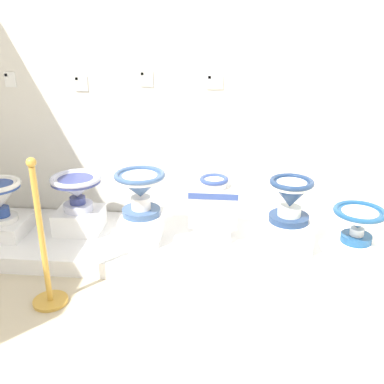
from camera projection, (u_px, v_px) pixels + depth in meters
name	position (u px, v px, depth m)	size (l,w,h in m)	color
wall_back	(183.00, 57.00, 3.66)	(4.45, 0.06, 3.10)	silver
display_platform	(177.00, 245.00, 3.73)	(3.51, 0.94, 0.14)	white
plinth_block_central_ornate	(4.00, 227.00, 3.74)	(0.38, 0.38, 0.13)	white
plinth_block_slender_white	(80.00, 220.00, 3.80)	(0.38, 0.34, 0.19)	white
antique_toilet_slender_white	(76.00, 187.00, 3.69)	(0.42, 0.42, 0.31)	silver
plinth_block_tall_cobalt	(142.00, 226.00, 3.65)	(0.32, 0.35, 0.22)	white
antique_toilet_tall_cobalt	(140.00, 187.00, 3.53)	(0.41, 0.41, 0.36)	#3D5B8A
plinth_block_leftmost	(213.00, 229.00, 3.72)	(0.29, 0.32, 0.12)	white
antique_toilet_leftmost	(214.00, 201.00, 3.62)	(0.40, 0.25, 0.40)	white
plinth_block_broad_patterned	(287.00, 234.00, 3.52)	(0.34, 0.39, 0.23)	white
antique_toilet_broad_patterned	(291.00, 196.00, 3.40)	(0.34, 0.34, 0.34)	navy
plinth_block_pale_glazed	(355.00, 244.00, 3.55)	(0.30, 0.31, 0.05)	white
antique_toilet_pale_glazed	(359.00, 219.00, 3.47)	(0.41, 0.41, 0.28)	navy
info_placard_first	(10.00, 79.00, 3.83)	(0.10, 0.01, 0.13)	white
info_placard_second	(81.00, 83.00, 3.79)	(0.11, 0.01, 0.13)	white
info_placard_third	(146.00, 78.00, 3.72)	(0.11, 0.01, 0.13)	white
info_placard_fourth	(215.00, 82.00, 3.67)	(0.14, 0.01, 0.12)	white
stanchion_post_near_left	(45.00, 260.00, 2.97)	(0.24, 0.24, 1.06)	gold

